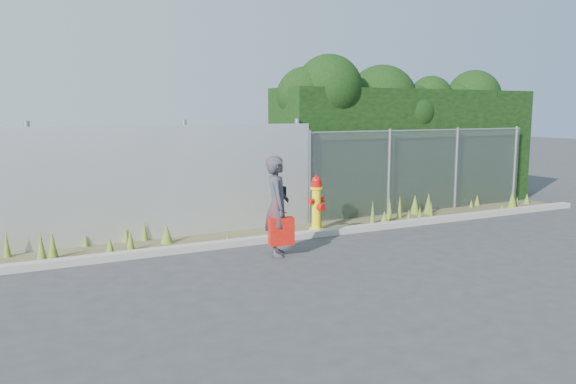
# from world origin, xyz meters

# --- Properties ---
(ground) EXTENTS (80.00, 80.00, 0.00)m
(ground) POSITION_xyz_m (0.00, 0.00, 0.00)
(ground) COLOR #323234
(ground) RESTS_ON ground
(curb) EXTENTS (16.00, 0.22, 0.12)m
(curb) POSITION_xyz_m (0.00, 1.80, 0.06)
(curb) COLOR gray
(curb) RESTS_ON ground
(weed_strip) EXTENTS (16.00, 1.30, 0.55)m
(weed_strip) POSITION_xyz_m (-0.39, 2.46, 0.14)
(weed_strip) COLOR #4E472C
(weed_strip) RESTS_ON ground
(corrugated_fence) EXTENTS (8.50, 0.21, 2.30)m
(corrugated_fence) POSITION_xyz_m (-3.25, 3.01, 1.10)
(corrugated_fence) COLOR silver
(corrugated_fence) RESTS_ON ground
(chainlink_fence) EXTENTS (6.50, 0.07, 2.05)m
(chainlink_fence) POSITION_xyz_m (4.25, 3.00, 1.03)
(chainlink_fence) COLOR gray
(chainlink_fence) RESTS_ON ground
(hedge) EXTENTS (7.38, 2.00, 3.78)m
(hedge) POSITION_xyz_m (4.30, 4.02, 2.02)
(hedge) COLOR black
(hedge) RESTS_ON ground
(fire_hydrant) EXTENTS (0.39, 0.35, 1.17)m
(fire_hydrant) POSITION_xyz_m (0.78, 2.23, 0.57)
(fire_hydrant) COLOR yellow
(fire_hydrant) RESTS_ON ground
(woman) EXTENTS (0.61, 0.73, 1.72)m
(woman) POSITION_xyz_m (-0.79, 0.86, 0.86)
(woman) COLOR #0E4F5C
(woman) RESTS_ON ground
(red_tote_bag) EXTENTS (0.43, 0.16, 0.56)m
(red_tote_bag) POSITION_xyz_m (-0.79, 0.70, 0.45)
(red_tote_bag) COLOR #AC0B09
(black_shoulder_bag) EXTENTS (0.25, 0.10, 0.18)m
(black_shoulder_bag) POSITION_xyz_m (-0.66, 1.04, 1.07)
(black_shoulder_bag) COLOR black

